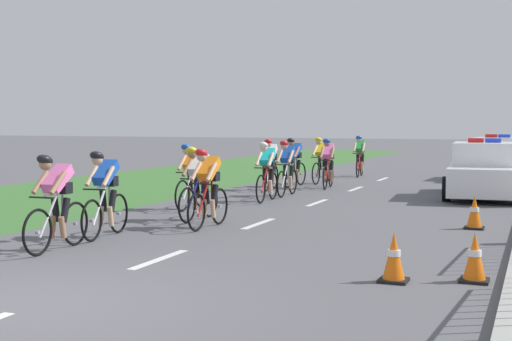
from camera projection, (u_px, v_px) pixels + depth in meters
ground_plane at (30, 306)px, 7.90m from camera, size 160.00×160.00×0.00m
grass_verge at (135, 184)px, 23.53m from camera, size 7.00×60.00×0.01m
lane_markings_centre at (291, 212)px, 16.12m from camera, size 0.14×21.60×0.01m
cyclist_lead at (56, 201)px, 11.22m from camera, size 0.42×1.72×1.56m
cyclist_second at (105, 193)px, 12.53m from camera, size 0.45×1.72×1.56m
cyclist_third at (208, 187)px, 13.65m from camera, size 0.42×1.72×1.56m
cyclist_fourth at (198, 182)px, 14.74m from camera, size 0.42×1.72×1.56m
cyclist_fifth at (191, 176)px, 16.58m from camera, size 0.42×1.72×1.56m
cyclist_sixth at (267, 171)px, 18.21m from camera, size 0.43×1.72×1.56m
cyclist_seventh at (287, 167)px, 19.59m from camera, size 0.42×1.72×1.56m
cyclist_eighth at (270, 164)px, 21.30m from camera, size 0.45×1.72×1.56m
cyclist_ninth at (328, 163)px, 21.87m from camera, size 0.45×1.72×1.56m
cyclist_tenth at (294, 161)px, 22.49m from camera, size 0.45×1.72×1.56m
cyclist_eleventh at (321, 160)px, 23.54m from camera, size 0.43×1.72×1.56m
cyclist_twelfth at (360, 155)px, 26.55m from camera, size 0.45×1.72×1.56m
police_car_nearest at (484, 172)px, 19.25m from camera, size 2.24×4.52×1.59m
police_car_second at (498, 160)px, 25.38m from camera, size 2.24×4.51×1.59m
traffic_cone_near at (394, 258)px, 9.06m from camera, size 0.36×0.36×0.64m
traffic_cone_mid at (474, 213)px, 13.56m from camera, size 0.36×0.36×0.64m
traffic_cone_far at (475, 258)px, 9.06m from camera, size 0.36×0.36×0.64m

